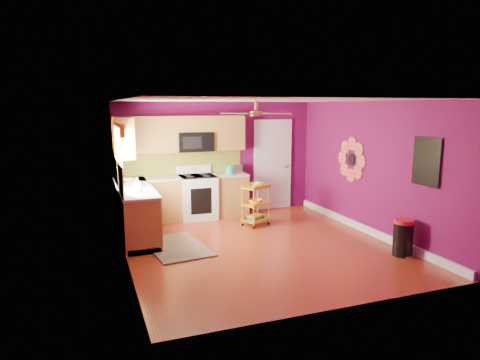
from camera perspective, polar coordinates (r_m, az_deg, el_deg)
name	(u,v)px	position (r m, az deg, el deg)	size (l,w,h in m)	color
ground	(260,246)	(7.56, 2.62, -8.73)	(5.00, 5.00, 0.00)	maroon
room_envelope	(262,153)	(7.22, 2.92, 3.67)	(4.54, 5.04, 2.52)	#610B46
lower_cabinets	(163,205)	(8.77, -10.18, -3.32)	(2.81, 2.31, 0.94)	olive
electric_range	(197,196)	(9.26, -5.72, -2.20)	(0.76, 0.66, 1.13)	white
upper_cabinetry	(163,136)	(8.93, -10.18, 5.79)	(2.80, 2.30, 1.26)	olive
left_window	(119,145)	(7.71, -15.88, 4.48)	(0.08, 1.35, 1.08)	white
panel_door	(272,166)	(10.07, 4.34, 1.92)	(0.95, 0.11, 2.15)	white
right_wall_art	(382,160)	(8.08, 18.42, 2.49)	(0.04, 2.74, 1.04)	black
ceiling_fan	(256,113)	(7.35, 2.16, 8.92)	(1.01, 1.01, 0.26)	#BF8C3F
shag_rug	(176,247)	(7.54, -8.49, -8.79)	(0.90, 1.47, 0.02)	black
rolling_cart	(256,203)	(8.69, 2.14, -3.07)	(0.61, 0.54, 0.91)	yellow
trash_can	(403,238)	(7.47, 20.90, -7.20)	(0.40, 0.40, 0.60)	black
teal_kettle	(230,170)	(9.32, -1.36, 1.31)	(0.18, 0.18, 0.21)	#16A4A8
toaster	(237,168)	(9.55, -0.44, 1.56)	(0.22, 0.15, 0.18)	beige
soap_bottle_a	(138,183)	(7.89, -13.47, -0.43)	(0.09, 0.09, 0.20)	#EA3F72
soap_bottle_b	(137,182)	(8.12, -13.60, -0.26)	(0.13, 0.13, 0.16)	white
counter_dish	(129,180)	(8.66, -14.62, -0.03)	(0.25, 0.25, 0.06)	white
counter_cup	(139,189)	(7.59, -13.32, -1.24)	(0.11, 0.11, 0.09)	white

